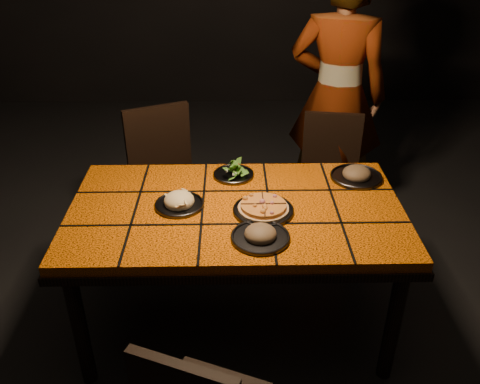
{
  "coord_description": "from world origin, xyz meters",
  "views": [
    {
      "loc": [
        -0.02,
        -2.07,
        2.04
      ],
      "look_at": [
        0.02,
        0.02,
        0.82
      ],
      "focal_mm": 38.0,
      "sensor_mm": 36.0,
      "label": 1
    }
  ],
  "objects_px": {
    "dining_table": "(236,220)",
    "chair_far_right": "(330,170)",
    "diner": "(337,96)",
    "plate_pasta": "(179,202)",
    "plate_pizza": "(263,209)",
    "chair_far_left": "(165,170)"
  },
  "relations": [
    {
      "from": "chair_far_right",
      "to": "plate_pasta",
      "type": "distance_m",
      "value": 1.29
    },
    {
      "from": "plate_pizza",
      "to": "plate_pasta",
      "type": "bearing_deg",
      "value": 171.65
    },
    {
      "from": "chair_far_right",
      "to": "plate_pizza",
      "type": "distance_m",
      "value": 1.09
    },
    {
      "from": "plate_pasta",
      "to": "chair_far_right",
      "type": "bearing_deg",
      "value": 43.92
    },
    {
      "from": "diner",
      "to": "plate_pizza",
      "type": "xyz_separation_m",
      "value": [
        -0.56,
        -1.2,
        -0.12
      ]
    },
    {
      "from": "dining_table",
      "to": "chair_far_left",
      "type": "xyz_separation_m",
      "value": [
        -0.44,
        0.8,
        -0.14
      ]
    },
    {
      "from": "dining_table",
      "to": "plate_pizza",
      "type": "distance_m",
      "value": 0.17
    },
    {
      "from": "diner",
      "to": "plate_pasta",
      "type": "bearing_deg",
      "value": 66.81
    },
    {
      "from": "dining_table",
      "to": "chair_far_left",
      "type": "bearing_deg",
      "value": 119.1
    },
    {
      "from": "chair_far_left",
      "to": "plate_pasta",
      "type": "relative_size",
      "value": 3.92
    },
    {
      "from": "chair_far_right",
      "to": "dining_table",
      "type": "bearing_deg",
      "value": -116.8
    },
    {
      "from": "dining_table",
      "to": "chair_far_right",
      "type": "distance_m",
      "value": 1.1
    },
    {
      "from": "chair_far_right",
      "to": "plate_pasta",
      "type": "height_order",
      "value": "chair_far_right"
    },
    {
      "from": "dining_table",
      "to": "chair_far_right",
      "type": "relative_size",
      "value": 1.92
    },
    {
      "from": "dining_table",
      "to": "chair_far_left",
      "type": "distance_m",
      "value": 0.92
    },
    {
      "from": "chair_far_left",
      "to": "diner",
      "type": "bearing_deg",
      "value": -5.75
    },
    {
      "from": "chair_far_right",
      "to": "diner",
      "type": "distance_m",
      "value": 0.49
    },
    {
      "from": "diner",
      "to": "plate_pizza",
      "type": "bearing_deg",
      "value": 81.91
    },
    {
      "from": "chair_far_left",
      "to": "plate_pizza",
      "type": "height_order",
      "value": "chair_far_left"
    },
    {
      "from": "dining_table",
      "to": "chair_far_right",
      "type": "xyz_separation_m",
      "value": [
        0.63,
        0.88,
        -0.19
      ]
    },
    {
      "from": "diner",
      "to": "plate_pasta",
      "type": "height_order",
      "value": "diner"
    },
    {
      "from": "chair_far_left",
      "to": "chair_far_right",
      "type": "relative_size",
      "value": 1.1
    }
  ]
}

